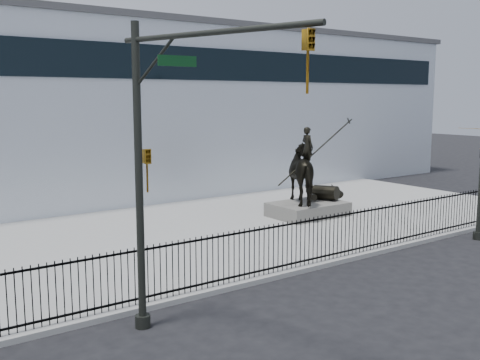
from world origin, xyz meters
TOP-DOWN VIEW (x-y plane):
  - ground at (0.00, 0.00)m, footprint 120.00×120.00m
  - plaza at (0.00, 7.00)m, footprint 30.00×12.00m
  - building at (0.00, 20.00)m, footprint 44.00×14.00m
  - picket_fence at (0.00, 1.25)m, footprint 22.10×0.10m
  - statue_plinth at (4.20, 6.62)m, footprint 3.25×2.25m
  - equestrian_statue at (4.26, 6.62)m, footprint 4.14×2.58m
  - traffic_signal_left at (-6.75, -0.62)m, footprint 1.52×4.84m

SIDE VIEW (x-z plane):
  - ground at x=0.00m, z-range 0.00..0.00m
  - plaza at x=0.00m, z-range 0.00..0.15m
  - statue_plinth at x=4.20m, z-range 0.15..0.76m
  - picket_fence at x=0.00m, z-range 0.15..1.65m
  - equestrian_statue at x=4.26m, z-range 0.27..3.78m
  - traffic_signal_left at x=-6.75m, z-range 0.53..7.53m
  - building at x=0.00m, z-range 0.00..9.00m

